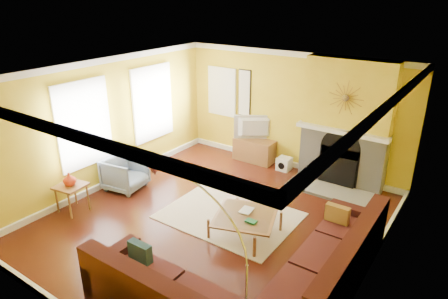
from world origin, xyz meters
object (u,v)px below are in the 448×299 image
Objects in this scene: sectional_sofa at (249,246)px; armchair at (125,173)px; arc_lamp at (204,262)px; side_table at (72,198)px; media_console at (254,150)px; coffee_table at (245,225)px.

armchair is at bearing 166.92° from sectional_sofa.
armchair is 0.37× the size of arc_lamp.
sectional_sofa is at bearing 97.33° from arc_lamp.
armchair is 4.33m from arc_lamp.
side_table is (-3.67, -0.40, -0.17)m from sectional_sofa.
side_table is (-0.12, -1.22, -0.08)m from armchair.
sectional_sofa reaches higher than media_console.
media_console is 5.49m from arc_lamp.
media_console is (-1.52, 2.87, 0.08)m from coffee_table.
side_table is at bearing -159.12° from coffee_table.
coffee_table is 1.29× the size of armchair.
sectional_sofa is at bearing 6.18° from side_table.
arc_lamp is at bearing -70.97° from coffee_table.
arc_lamp is at bearing -65.69° from media_console.
arc_lamp reaches higher than armchair.
armchair is at bearing 150.23° from arc_lamp.
sectional_sofa is at bearing -112.10° from armchair.
side_table is 4.01m from arc_lamp.
sectional_sofa is at bearing -54.99° from coffee_table.
armchair reaches higher than media_console.
arc_lamp is (3.83, -0.90, 0.79)m from side_table.
sectional_sofa reaches higher than armchair.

